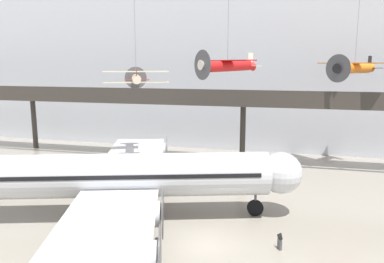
{
  "coord_description": "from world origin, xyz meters",
  "views": [
    {
      "loc": [
        5.08,
        -23.46,
        12.2
      ],
      "look_at": [
        -2.81,
        7.96,
        6.31
      ],
      "focal_mm": 35.0,
      "sensor_mm": 36.0,
      "label": 1
    }
  ],
  "objects_px": {
    "suspended_plane_orange_highwing": "(354,68)",
    "suspended_plane_cream_biplane": "(136,78)",
    "suspended_plane_red_highwing": "(227,65)",
    "airliner_silver_main": "(110,176)",
    "info_sign_pedestal": "(280,243)"
  },
  "relations": [
    {
      "from": "suspended_plane_orange_highwing",
      "to": "suspended_plane_cream_biplane",
      "type": "xyz_separation_m",
      "value": [
        -22.0,
        -9.96,
        -1.02
      ]
    },
    {
      "from": "suspended_plane_cream_biplane",
      "to": "suspended_plane_orange_highwing",
      "type": "bearing_deg",
      "value": -89.21
    },
    {
      "from": "suspended_plane_orange_highwing",
      "to": "suspended_plane_red_highwing",
      "type": "height_order",
      "value": "suspended_plane_red_highwing"
    },
    {
      "from": "suspended_plane_red_highwing",
      "to": "airliner_silver_main",
      "type": "bearing_deg",
      "value": 5.53
    },
    {
      "from": "airliner_silver_main",
      "to": "suspended_plane_cream_biplane",
      "type": "relative_size",
      "value": 2.78
    },
    {
      "from": "suspended_plane_orange_highwing",
      "to": "airliner_silver_main",
      "type": "bearing_deg",
      "value": -5.82
    },
    {
      "from": "suspended_plane_orange_highwing",
      "to": "suspended_plane_cream_biplane",
      "type": "relative_size",
      "value": 0.95
    },
    {
      "from": "airliner_silver_main",
      "to": "suspended_plane_cream_biplane",
      "type": "bearing_deg",
      "value": 82.32
    },
    {
      "from": "suspended_plane_red_highwing",
      "to": "suspended_plane_cream_biplane",
      "type": "bearing_deg",
      "value": -46.81
    },
    {
      "from": "suspended_plane_red_highwing",
      "to": "info_sign_pedestal",
      "type": "distance_m",
      "value": 17.15
    },
    {
      "from": "suspended_plane_orange_highwing",
      "to": "suspended_plane_cream_biplane",
      "type": "height_order",
      "value": "suspended_plane_orange_highwing"
    },
    {
      "from": "airliner_silver_main",
      "to": "suspended_plane_orange_highwing",
      "type": "relative_size",
      "value": 2.92
    },
    {
      "from": "suspended_plane_cream_biplane",
      "to": "info_sign_pedestal",
      "type": "height_order",
      "value": "suspended_plane_cream_biplane"
    },
    {
      "from": "airliner_silver_main",
      "to": "suspended_plane_red_highwing",
      "type": "xyz_separation_m",
      "value": [
        7.68,
        9.48,
        8.55
      ]
    },
    {
      "from": "airliner_silver_main",
      "to": "info_sign_pedestal",
      "type": "xyz_separation_m",
      "value": [
        13.13,
        -1.91,
        -3.05
      ]
    }
  ]
}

